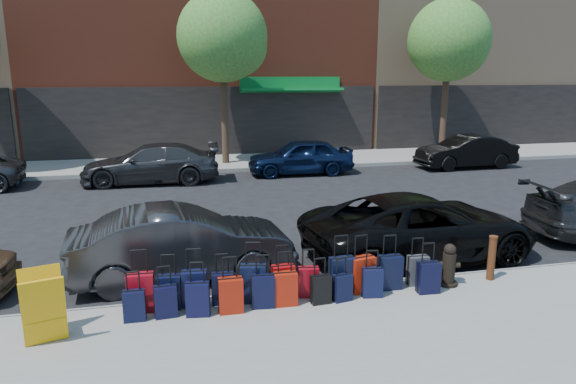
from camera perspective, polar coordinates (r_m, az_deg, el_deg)
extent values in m
plane|color=black|center=(13.73, -4.75, -3.99)|extent=(120.00, 120.00, 0.00)
cube|color=gray|center=(7.81, 2.38, -17.21)|extent=(60.00, 4.00, 0.15)
cube|color=gray|center=(23.41, -8.25, 3.23)|extent=(60.00, 4.00, 0.15)
cube|color=gray|center=(9.56, -0.85, -11.26)|extent=(60.00, 0.08, 0.15)
cube|color=gray|center=(21.43, -7.80, 2.34)|extent=(60.00, 0.08, 0.15)
cube|color=black|center=(25.13, -8.75, 7.62)|extent=(16.66, 0.15, 3.40)
cube|color=#0B6828|center=(25.29, 0.44, 11.21)|extent=(5.00, 0.91, 0.27)
cube|color=#0B6828|center=(25.58, 0.28, 12.01)|extent=(5.00, 0.10, 0.60)
cube|color=black|center=(30.74, 22.81, 7.73)|extent=(14.70, 0.15, 3.40)
cylinder|color=black|center=(22.67, -7.08, 9.25)|extent=(0.30, 0.30, 4.80)
sphere|color=#2F6923|center=(22.67, -7.30, 16.76)|extent=(3.80, 3.80, 3.80)
sphere|color=#2F6923|center=(22.72, -5.70, 15.83)|extent=(2.58, 2.58, 2.58)
cylinder|color=black|center=(25.93, 16.99, 9.26)|extent=(0.30, 0.30, 4.80)
sphere|color=#2F6923|center=(25.94, 17.44, 15.81)|extent=(3.80, 3.80, 3.80)
sphere|color=#2F6923|center=(26.22, 18.56, 14.86)|extent=(2.58, 2.58, 2.58)
cube|color=maroon|center=(8.97, -16.05, -10.69)|extent=(0.44, 0.25, 0.66)
cylinder|color=black|center=(8.71, -16.35, -6.39)|extent=(0.25, 0.04, 0.03)
cube|color=black|center=(8.96, -13.06, -10.78)|extent=(0.41, 0.25, 0.59)
cylinder|color=black|center=(8.73, -13.27, -6.97)|extent=(0.22, 0.05, 0.03)
cube|color=black|center=(8.96, -10.34, -10.52)|extent=(0.44, 0.27, 0.63)
cylinder|color=black|center=(8.71, -10.52, -6.42)|extent=(0.24, 0.06, 0.03)
cube|color=black|center=(8.99, -7.26, -10.58)|extent=(0.38, 0.23, 0.55)
cylinder|color=black|center=(8.77, -7.37, -7.01)|extent=(0.21, 0.05, 0.03)
cube|color=black|center=(8.98, -3.87, -10.12)|extent=(0.48, 0.33, 0.66)
cylinder|color=black|center=(8.73, -3.94, -5.79)|extent=(0.25, 0.08, 0.03)
cube|color=#9A090C|center=(9.14, -0.54, -9.92)|extent=(0.40, 0.24, 0.59)
cylinder|color=black|center=(8.91, -0.55, -6.11)|extent=(0.22, 0.04, 0.03)
cube|color=maroon|center=(9.21, 2.29, -9.94)|extent=(0.38, 0.25, 0.53)
cylinder|color=black|center=(9.00, 2.32, -6.54)|extent=(0.20, 0.06, 0.03)
cube|color=black|center=(9.36, 6.03, -9.19)|extent=(0.46, 0.27, 0.66)
cylinder|color=black|center=(9.11, 6.14, -5.00)|extent=(0.25, 0.05, 0.03)
cube|color=#A81E0A|center=(9.46, 8.25, -9.03)|extent=(0.47, 0.32, 0.65)
cylinder|color=black|center=(9.22, 8.39, -4.95)|extent=(0.25, 0.08, 0.03)
cube|color=black|center=(9.66, 11.28, -8.75)|extent=(0.42, 0.23, 0.63)
cylinder|color=black|center=(9.43, 11.46, -4.89)|extent=(0.24, 0.03, 0.03)
cube|color=#3A3A3F|center=(9.97, 14.19, -8.43)|extent=(0.38, 0.23, 0.56)
cylinder|color=black|center=(9.77, 14.39, -5.12)|extent=(0.21, 0.04, 0.03)
cube|color=black|center=(8.71, -16.71, -12.00)|extent=(0.34, 0.20, 0.50)
cylinder|color=black|center=(8.50, -16.95, -8.64)|extent=(0.19, 0.03, 0.03)
cube|color=black|center=(8.71, -13.44, -11.74)|extent=(0.37, 0.23, 0.53)
cylinder|color=black|center=(8.49, -13.64, -8.22)|extent=(0.20, 0.05, 0.03)
cube|color=black|center=(8.64, -10.00, -11.65)|extent=(0.40, 0.27, 0.56)
cylinder|color=black|center=(8.41, -10.16, -7.88)|extent=(0.21, 0.06, 0.03)
cube|color=#951909|center=(8.66, -6.38, -11.35)|extent=(0.40, 0.23, 0.59)
cylinder|color=black|center=(8.42, -6.49, -7.38)|extent=(0.22, 0.03, 0.03)
cube|color=black|center=(8.81, -2.78, -10.94)|extent=(0.40, 0.26, 0.56)
cylinder|color=black|center=(8.58, -2.82, -7.19)|extent=(0.22, 0.06, 0.03)
cube|color=#9C1B0A|center=(8.87, -0.29, -10.70)|extent=(0.40, 0.24, 0.58)
cylinder|color=black|center=(8.63, -0.29, -6.85)|extent=(0.22, 0.04, 0.03)
cube|color=black|center=(8.96, 3.65, -10.75)|extent=(0.35, 0.22, 0.50)
cylinder|color=black|center=(8.76, 3.70, -7.51)|extent=(0.19, 0.04, 0.03)
cube|color=black|center=(9.09, 6.05, -10.53)|extent=(0.35, 0.25, 0.47)
cylinder|color=black|center=(8.89, 6.13, -7.49)|extent=(0.18, 0.07, 0.03)
cube|color=black|center=(9.31, 9.32, -9.89)|extent=(0.38, 0.25, 0.52)
cylinder|color=black|center=(9.10, 9.46, -6.58)|extent=(0.20, 0.06, 0.03)
cube|color=black|center=(9.67, 15.32, -9.14)|extent=(0.40, 0.24, 0.57)
cylinder|color=black|center=(9.46, 15.55, -5.64)|extent=(0.22, 0.04, 0.03)
cylinder|color=black|center=(10.20, 17.30, -9.65)|extent=(0.36, 0.36, 0.06)
cylinder|color=black|center=(10.08, 17.42, -8.01)|extent=(0.24, 0.24, 0.56)
sphere|color=black|center=(9.97, 17.56, -6.12)|extent=(0.22, 0.22, 0.22)
cylinder|color=black|center=(10.06, 17.45, -7.69)|extent=(0.41, 0.26, 0.10)
cylinder|color=#38190C|center=(10.58, 21.69, -6.87)|extent=(0.14, 0.14, 0.85)
cylinder|color=#38190C|center=(10.45, 21.88, -4.67)|extent=(0.16, 0.16, 0.04)
cube|color=#E9A30C|center=(8.30, -25.48, -11.93)|extent=(0.64, 0.41, 1.05)
cube|color=#E9A30C|center=(8.66, -25.64, -10.92)|extent=(0.64, 0.41, 1.05)
cube|color=#E9A30C|center=(8.54, -25.45, -12.40)|extent=(0.67, 0.53, 0.02)
imported|color=#2F2F31|center=(10.43, -11.64, -5.64)|extent=(4.48, 1.90, 1.44)
imported|color=black|center=(11.63, 14.50, -3.80)|extent=(5.41, 2.89, 1.45)
imported|color=#323234|center=(19.81, -15.02, 3.06)|extent=(5.11, 2.27, 1.46)
imported|color=#0B1733|center=(20.81, 1.38, 3.95)|extent=(4.27, 1.78, 1.44)
imported|color=black|center=(23.52, 19.16, 4.25)|extent=(4.34, 1.64, 1.41)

